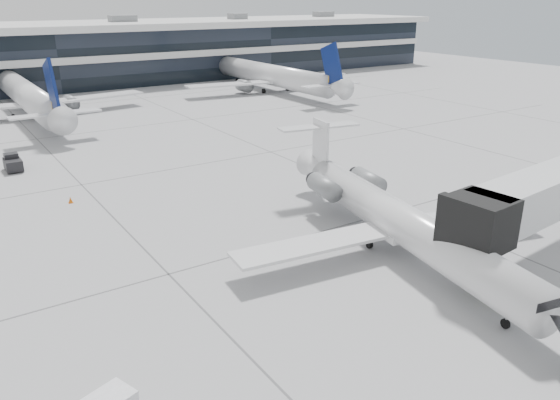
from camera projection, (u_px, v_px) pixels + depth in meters
ground at (303, 237)px, 38.10m from camera, size 220.00×220.00×0.00m
terminal at (45, 59)px, 100.56m from camera, size 170.00×22.00×10.00m
bg_jet_center at (31, 115)px, 77.05m from camera, size 32.00×40.00×9.60m
bg_jet_right at (270, 90)px, 97.63m from camera, size 32.00×40.00×9.60m
regional_jet at (398, 220)px, 35.22m from camera, size 22.49×28.04×6.50m
jet_bridge at (555, 190)px, 34.59m from camera, size 18.17×5.03×5.83m
ramp_worker at (493, 286)px, 29.88m from camera, size 0.66×0.47×1.73m
traffic_cone at (70, 200)px, 44.28m from camera, size 0.38×0.38×0.53m
far_tug at (13, 163)px, 52.42m from camera, size 1.48×2.50×1.59m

